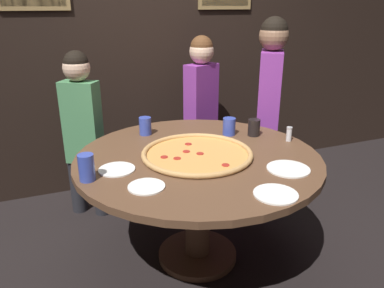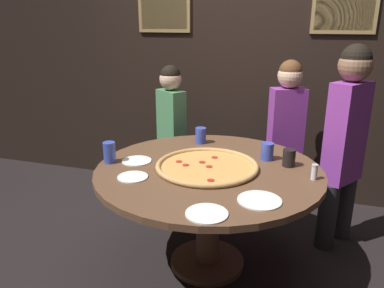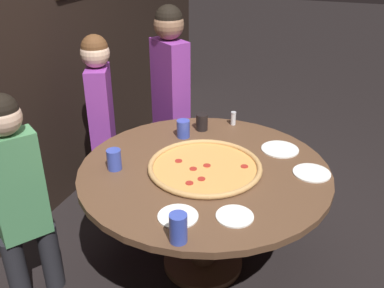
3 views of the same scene
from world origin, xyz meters
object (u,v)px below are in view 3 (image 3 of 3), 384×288
(drink_cup_beside_pizza, at_px, (202,122))
(condiment_shaker, at_px, (233,118))
(dining_table, at_px, (204,188))
(drink_cup_near_right, at_px, (178,228))
(diner_centre_back, at_px, (18,191))
(drink_cup_front_edge, at_px, (183,129))
(drink_cup_near_left, at_px, (114,160))
(white_plate_far_back, at_px, (178,216))
(white_plate_beside_cup, at_px, (280,149))
(diner_far_right, at_px, (101,114))
(white_plate_left_side, at_px, (312,173))
(diner_side_right, at_px, (170,90))
(giant_pizza, at_px, (205,167))
(white_plate_right_side, at_px, (235,216))

(drink_cup_beside_pizza, bearing_deg, condiment_shaker, -48.59)
(dining_table, distance_m, drink_cup_beside_pizza, 0.57)
(drink_cup_near_right, relative_size, diner_centre_back, 0.11)
(drink_cup_front_edge, height_order, drink_cup_beside_pizza, drink_cup_front_edge)
(drink_cup_near_left, height_order, drink_cup_front_edge, drink_cup_near_left)
(white_plate_far_back, bearing_deg, white_plate_beside_cup, -21.30)
(condiment_shaker, height_order, diner_far_right, diner_far_right)
(dining_table, bearing_deg, white_plate_left_side, -75.84)
(diner_far_right, xyz_separation_m, diner_centre_back, (-1.01, -0.09, -0.04))
(diner_centre_back, bearing_deg, diner_side_right, -157.12)
(drink_cup_front_edge, bearing_deg, drink_cup_beside_pizza, -27.86)
(drink_cup_near_right, bearing_deg, white_plate_left_side, -31.38)
(giant_pizza, distance_m, drink_cup_near_right, 0.67)
(drink_cup_near_left, relative_size, white_plate_right_side, 0.66)
(drink_cup_beside_pizza, distance_m, white_plate_far_back, 1.02)
(giant_pizza, relative_size, diner_side_right, 0.45)
(drink_cup_near_left, bearing_deg, diner_centre_back, 135.81)
(white_plate_left_side, xyz_separation_m, diner_centre_back, (-0.73, 1.47, -0.01))
(drink_cup_near_left, bearing_deg, white_plate_right_side, -104.80)
(dining_table, xyz_separation_m, condiment_shaker, (0.66, 0.01, 0.19))
(drink_cup_front_edge, height_order, condiment_shaker, drink_cup_front_edge)
(white_plate_right_side, distance_m, condiment_shaker, 1.10)
(drink_cup_near_left, relative_size, diner_centre_back, 0.10)
(diner_side_right, bearing_deg, drink_cup_near_left, -51.11)
(drink_cup_near_left, distance_m, white_plate_right_side, 0.81)
(dining_table, relative_size, diner_centre_back, 1.15)
(diner_far_right, relative_size, diner_centre_back, 1.05)
(white_plate_right_side, distance_m, white_plate_beside_cup, 0.79)
(drink_cup_beside_pizza, height_order, white_plate_right_side, drink_cup_beside_pizza)
(drink_cup_near_left, xyz_separation_m, diner_side_right, (1.06, 0.09, 0.06))
(giant_pizza, relative_size, diner_centre_back, 0.52)
(white_plate_right_side, bearing_deg, diner_far_right, 56.43)
(giant_pizza, height_order, white_plate_right_side, giant_pizza)
(white_plate_left_side, xyz_separation_m, diner_far_right, (0.27, 1.56, 0.03))
(dining_table, bearing_deg, drink_cup_near_right, -171.06)
(drink_cup_front_edge, relative_size, white_plate_left_side, 0.55)
(drink_cup_beside_pizza, bearing_deg, white_plate_left_side, -113.52)
(giant_pizza, bearing_deg, drink_cup_near_right, -171.51)
(white_plate_far_back, xyz_separation_m, diner_far_right, (0.93, 0.99, 0.03))
(white_plate_far_back, xyz_separation_m, white_plate_beside_cup, (0.88, -0.34, 0.00))
(diner_side_right, bearing_deg, giant_pizza, -22.18)
(diner_centre_back, distance_m, diner_side_right, 1.48)
(diner_side_right, bearing_deg, white_plate_beside_cup, 7.24)
(white_plate_far_back, relative_size, diner_side_right, 0.13)
(giant_pizza, relative_size, drink_cup_beside_pizza, 5.82)
(drink_cup_beside_pizza, distance_m, white_plate_beside_cup, 0.58)
(white_plate_far_back, bearing_deg, drink_cup_beside_pizza, 12.65)
(giant_pizza, relative_size, diner_far_right, 0.49)
(drink_cup_beside_pizza, relative_size, white_plate_right_side, 0.62)
(drink_cup_near_left, height_order, condiment_shaker, drink_cup_near_left)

